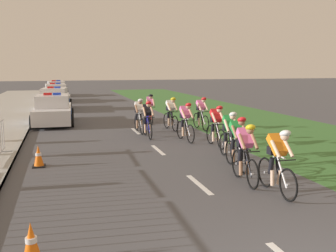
{
  "coord_description": "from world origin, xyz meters",
  "views": [
    {
      "loc": [
        -3.19,
        -3.2,
        2.86
      ],
      "look_at": [
        -0.1,
        7.41,
        1.1
      ],
      "focal_mm": 39.53,
      "sensor_mm": 36.0,
      "label": 1
    }
  ],
  "objects_px": {
    "cyclist_third": "(237,142)",
    "cyclist_eleventh": "(150,108)",
    "cyclist_lead": "(278,160)",
    "cyclist_sixth": "(185,121)",
    "police_car_third": "(56,93)",
    "police_car_furthest": "(56,89)",
    "traffic_cone_mid": "(31,244)",
    "police_car_nearest": "(53,111)",
    "police_car_second": "(55,100)",
    "cyclist_eighth": "(171,113)",
    "cyclist_second": "(245,152)",
    "cyclist_tenth": "(139,115)",
    "cyclist_fifth": "(216,125)",
    "cyclist_fourth": "(229,134)",
    "traffic_cone_far": "(39,156)",
    "cyclist_ninth": "(201,113)"
  },
  "relations": [
    {
      "from": "cyclist_third",
      "to": "cyclist_eleventh",
      "type": "height_order",
      "value": "same"
    },
    {
      "from": "cyclist_lead",
      "to": "cyclist_sixth",
      "type": "bearing_deg",
      "value": 90.1
    },
    {
      "from": "police_car_third",
      "to": "police_car_furthest",
      "type": "xyz_separation_m",
      "value": [
        0.0,
        6.37,
        0.0
      ]
    },
    {
      "from": "cyclist_eleventh",
      "to": "traffic_cone_mid",
      "type": "relative_size",
      "value": 2.69
    },
    {
      "from": "police_car_nearest",
      "to": "police_car_third",
      "type": "relative_size",
      "value": 0.99
    },
    {
      "from": "cyclist_sixth",
      "to": "police_car_second",
      "type": "relative_size",
      "value": 0.38
    },
    {
      "from": "cyclist_eighth",
      "to": "traffic_cone_mid",
      "type": "bearing_deg",
      "value": -116.48
    },
    {
      "from": "police_car_third",
      "to": "cyclist_lead",
      "type": "bearing_deg",
      "value": -78.81
    },
    {
      "from": "police_car_third",
      "to": "cyclist_second",
      "type": "bearing_deg",
      "value": -79.1
    },
    {
      "from": "cyclist_third",
      "to": "cyclist_tenth",
      "type": "distance_m",
      "value": 6.7
    },
    {
      "from": "cyclist_lead",
      "to": "traffic_cone_mid",
      "type": "xyz_separation_m",
      "value": [
        -5.14,
        -1.67,
        -0.48
      ]
    },
    {
      "from": "police_car_nearest",
      "to": "police_car_furthest",
      "type": "height_order",
      "value": "same"
    },
    {
      "from": "cyclist_lead",
      "to": "cyclist_fifth",
      "type": "height_order",
      "value": "same"
    },
    {
      "from": "cyclist_lead",
      "to": "cyclist_eleventh",
      "type": "distance_m",
      "value": 11.23
    },
    {
      "from": "cyclist_fourth",
      "to": "traffic_cone_far",
      "type": "relative_size",
      "value": 2.69
    },
    {
      "from": "cyclist_second",
      "to": "cyclist_third",
      "type": "height_order",
      "value": "same"
    },
    {
      "from": "cyclist_eleventh",
      "to": "police_car_nearest",
      "type": "bearing_deg",
      "value": 164.87
    },
    {
      "from": "cyclist_eleventh",
      "to": "police_car_second",
      "type": "distance_m",
      "value": 9.1
    },
    {
      "from": "cyclist_lead",
      "to": "police_car_furthest",
      "type": "relative_size",
      "value": 0.38
    },
    {
      "from": "cyclist_fifth",
      "to": "police_car_furthest",
      "type": "distance_m",
      "value": 27.36
    },
    {
      "from": "cyclist_third",
      "to": "cyclist_ninth",
      "type": "distance_m",
      "value": 6.69
    },
    {
      "from": "cyclist_sixth",
      "to": "police_car_furthest",
      "type": "distance_m",
      "value": 25.94
    },
    {
      "from": "cyclist_lead",
      "to": "cyclist_second",
      "type": "bearing_deg",
      "value": 108.4
    },
    {
      "from": "cyclist_fifth",
      "to": "cyclist_eleventh",
      "type": "relative_size",
      "value": 1.0
    },
    {
      "from": "cyclist_second",
      "to": "police_car_second",
      "type": "bearing_deg",
      "value": 104.68
    },
    {
      "from": "cyclist_fourth",
      "to": "cyclist_tenth",
      "type": "distance_m",
      "value": 5.7
    },
    {
      "from": "cyclist_second",
      "to": "cyclist_eleventh",
      "type": "height_order",
      "value": "same"
    },
    {
      "from": "police_car_second",
      "to": "traffic_cone_mid",
      "type": "bearing_deg",
      "value": -90.28
    },
    {
      "from": "cyclist_second",
      "to": "cyclist_sixth",
      "type": "relative_size",
      "value": 1.0
    },
    {
      "from": "cyclist_lead",
      "to": "cyclist_fourth",
      "type": "distance_m",
      "value": 3.3
    },
    {
      "from": "police_car_third",
      "to": "police_car_furthest",
      "type": "bearing_deg",
      "value": 90.0
    },
    {
      "from": "cyclist_eighth",
      "to": "police_car_second",
      "type": "height_order",
      "value": "police_car_second"
    },
    {
      "from": "cyclist_tenth",
      "to": "police_car_furthest",
      "type": "relative_size",
      "value": 0.38
    },
    {
      "from": "police_car_third",
      "to": "cyclist_ninth",
      "type": "bearing_deg",
      "value": -68.54
    },
    {
      "from": "cyclist_eleventh",
      "to": "police_car_nearest",
      "type": "xyz_separation_m",
      "value": [
        -4.77,
        1.29,
        -0.11
      ]
    },
    {
      "from": "cyclist_fifth",
      "to": "traffic_cone_far",
      "type": "bearing_deg",
      "value": -169.65
    },
    {
      "from": "cyclist_fourth",
      "to": "police_car_second",
      "type": "distance_m",
      "value": 16.61
    },
    {
      "from": "cyclist_second",
      "to": "cyclist_eighth",
      "type": "height_order",
      "value": "same"
    },
    {
      "from": "cyclist_eighth",
      "to": "cyclist_sixth",
      "type": "bearing_deg",
      "value": -94.21
    },
    {
      "from": "traffic_cone_far",
      "to": "cyclist_sixth",
      "type": "bearing_deg",
      "value": 24.37
    },
    {
      "from": "cyclist_lead",
      "to": "cyclist_eleventh",
      "type": "bearing_deg",
      "value": 91.36
    },
    {
      "from": "cyclist_ninth",
      "to": "traffic_cone_mid",
      "type": "height_order",
      "value": "cyclist_ninth"
    },
    {
      "from": "cyclist_third",
      "to": "cyclist_eleventh",
      "type": "relative_size",
      "value": 1.0
    },
    {
      "from": "cyclist_lead",
      "to": "cyclist_eleventh",
      "type": "relative_size",
      "value": 1.0
    },
    {
      "from": "cyclist_lead",
      "to": "cyclist_ninth",
      "type": "distance_m",
      "value": 8.85
    },
    {
      "from": "cyclist_tenth",
      "to": "cyclist_third",
      "type": "bearing_deg",
      "value": -77.4
    },
    {
      "from": "cyclist_ninth",
      "to": "traffic_cone_far",
      "type": "xyz_separation_m",
      "value": [
        -6.88,
        -4.74,
        -0.48
      ]
    },
    {
      "from": "traffic_cone_mid",
      "to": "cyclist_eleventh",
      "type": "bearing_deg",
      "value": 69.3
    },
    {
      "from": "cyclist_second",
      "to": "traffic_cone_mid",
      "type": "xyz_separation_m",
      "value": [
        -4.83,
        -2.6,
        -0.48
      ]
    },
    {
      "from": "cyclist_fifth",
      "to": "cyclist_tenth",
      "type": "height_order",
      "value": "same"
    }
  ]
}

